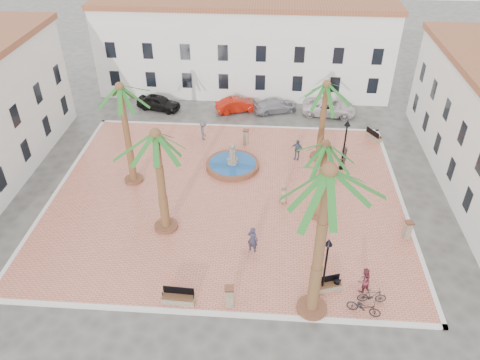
{
  "coord_description": "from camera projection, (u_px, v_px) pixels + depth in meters",
  "views": [
    {
      "loc": [
        3.01,
        -28.03,
        21.28
      ],
      "look_at": [
        1.0,
        0.0,
        1.6
      ],
      "focal_mm": 35.0,
      "sensor_mm": 36.0,
      "label": 1
    }
  ],
  "objects": [
    {
      "name": "car_black",
      "position": [
        158.0,
        102.0,
        46.93
      ],
      "size": [
        4.71,
        2.86,
        1.5
      ],
      "primitive_type": "imported",
      "rotation": [
        0.0,
        0.0,
        1.31
      ],
      "color": "black",
      "rests_on": "ground"
    },
    {
      "name": "kerb_s",
      "position": [
        208.0,
        313.0,
        26.25
      ],
      "size": [
        26.3,
        0.3,
        0.16
      ],
      "primitive_type": "cube",
      "color": "silver",
      "rests_on": "ground"
    },
    {
      "name": "pedestrian_fountain_a",
      "position": [
        284.0,
        194.0,
        34.02
      ],
      "size": [
        0.81,
        0.56,
        1.58
      ],
      "primitive_type": "imported",
      "rotation": [
        0.0,
        0.0,
        -0.08
      ],
      "color": "#997E60",
      "rests_on": "plaza"
    },
    {
      "name": "bench_e",
      "position": [
        331.0,
        172.0,
        37.25
      ],
      "size": [
        0.82,
        1.92,
        0.98
      ],
      "rotation": [
        0.0,
        0.0,
        1.43
      ],
      "color": "gray",
      "rests_on": "plaza"
    },
    {
      "name": "pedestrian_north",
      "position": [
        203.0,
        131.0,
        41.57
      ],
      "size": [
        1.05,
        1.3,
        1.76
      ],
      "primitive_type": "imported",
      "rotation": [
        0.0,
        0.0,
        1.98
      ],
      "color": "#4C4B51",
      "rests_on": "plaza"
    },
    {
      "name": "bollard_se",
      "position": [
        229.0,
        296.0,
        26.2
      ],
      "size": [
        0.57,
        0.57,
        1.46
      ],
      "rotation": [
        0.0,
        0.0,
        0.09
      ],
      "color": "gray",
      "rests_on": "plaza"
    },
    {
      "name": "ground",
      "position": [
        227.0,
        197.0,
        35.28
      ],
      "size": [
        120.0,
        120.0,
        0.0
      ],
      "primitive_type": "plane",
      "color": "#56544F",
      "rests_on": "ground"
    },
    {
      "name": "kerb_e",
      "position": [
        402.0,
        204.0,
        34.48
      ],
      "size": [
        0.3,
        22.3,
        0.16
      ],
      "primitive_type": "cube",
      "color": "silver",
      "rests_on": "ground"
    },
    {
      "name": "car_red",
      "position": [
        237.0,
        105.0,
        46.6
      ],
      "size": [
        4.47,
        2.87,
        1.39
      ],
      "primitive_type": "imported",
      "rotation": [
        0.0,
        0.0,
        1.93
      ],
      "color": "#BB1809",
      "rests_on": "ground"
    },
    {
      "name": "kerb_w",
      "position": [
        59.0,
        189.0,
        36.0
      ],
      "size": [
        0.3,
        22.3,
        0.16
      ],
      "primitive_type": "cube",
      "color": "silver",
      "rests_on": "ground"
    },
    {
      "name": "palm_nw",
      "position": [
        121.0,
        98.0,
        32.72
      ],
      "size": [
        4.72,
        4.72,
        8.25
      ],
      "color": "brown",
      "rests_on": "plaza"
    },
    {
      "name": "kerb_n",
      "position": [
        238.0,
        126.0,
        44.22
      ],
      "size": [
        26.3,
        0.3,
        0.16
      ],
      "primitive_type": "cube",
      "color": "silver",
      "rests_on": "ground"
    },
    {
      "name": "bench_se",
      "position": [
        327.0,
        286.0,
        27.44
      ],
      "size": [
        1.83,
        1.05,
        0.92
      ],
      "rotation": [
        0.0,
        0.0,
        0.32
      ],
      "color": "gray",
      "rests_on": "plaza"
    },
    {
      "name": "palm_sw",
      "position": [
        157.0,
        146.0,
        28.45
      ],
      "size": [
        5.23,
        5.23,
        7.72
      ],
      "color": "brown",
      "rests_on": "plaza"
    },
    {
      "name": "lamppost_s",
      "position": [
        327.0,
        257.0,
        25.91
      ],
      "size": [
        0.45,
        0.45,
        4.1
      ],
      "color": "black",
      "rests_on": "plaza"
    },
    {
      "name": "litter_bin",
      "position": [
        337.0,
        284.0,
        27.48
      ],
      "size": [
        0.35,
        0.35,
        0.68
      ],
      "primitive_type": "cylinder",
      "color": "black",
      "rests_on": "plaza"
    },
    {
      "name": "bollard_n",
      "position": [
        246.0,
        137.0,
        40.99
      ],
      "size": [
        0.56,
        0.56,
        1.41
      ],
      "rotation": [
        0.0,
        0.0,
        -0.12
      ],
      "color": "gray",
      "rests_on": "plaza"
    },
    {
      "name": "palm_ne",
      "position": [
        326.0,
        93.0,
        36.2
      ],
      "size": [
        4.75,
        4.75,
        6.98
      ],
      "color": "brown",
      "rests_on": "plaza"
    },
    {
      "name": "palm_e",
      "position": [
        325.0,
        154.0,
        30.38
      ],
      "size": [
        4.63,
        4.63,
        6.15
      ],
      "color": "brown",
      "rests_on": "plaza"
    },
    {
      "name": "bench_s",
      "position": [
        178.0,
        299.0,
        26.66
      ],
      "size": [
        1.92,
        0.66,
        1.0
      ],
      "rotation": [
        0.0,
        0.0,
        -0.04
      ],
      "color": "gray",
      "rests_on": "plaza"
    },
    {
      "name": "pedestrian_east",
      "position": [
        344.0,
        156.0,
        38.1
      ],
      "size": [
        0.87,
        1.68,
        1.73
      ],
      "primitive_type": "imported",
      "rotation": [
        0.0,
        0.0,
        -1.81
      ],
      "color": "#61554B",
      "rests_on": "plaza"
    },
    {
      "name": "bench_ne",
      "position": [
        374.0,
        136.0,
        42.03
      ],
      "size": [
        1.34,
        1.76,
        0.91
      ],
      "rotation": [
        0.0,
        0.0,
        2.11
      ],
      "color": "gray",
      "rests_on": "plaza"
    },
    {
      "name": "car_silver",
      "position": [
        275.0,
        106.0,
        46.54
      ],
      "size": [
        4.75,
        3.19,
        1.28
      ],
      "primitive_type": "imported",
      "rotation": [
        0.0,
        0.0,
        1.92
      ],
      "color": "#9F9FA7",
      "rests_on": "ground"
    },
    {
      "name": "bicycle_b",
      "position": [
        372.0,
        296.0,
        26.55
      ],
      "size": [
        1.67,
        0.5,
        1.0
      ],
      "primitive_type": "imported",
      "rotation": [
        0.0,
        0.0,
        1.59
      ],
      "color": "black",
      "rests_on": "plaza"
    },
    {
      "name": "plaza",
      "position": [
        227.0,
        196.0,
        35.24
      ],
      "size": [
        26.0,
        22.0,
        0.15
      ],
      "primitive_type": "cube",
      "color": "#D7765C",
      "rests_on": "ground"
    },
    {
      "name": "lamppost_e",
      "position": [
        346.0,
        137.0,
        36.45
      ],
      "size": [
        0.48,
        0.48,
        4.42
      ],
      "color": "black",
      "rests_on": "plaza"
    },
    {
      "name": "pedestrian_fountain_b",
      "position": [
        297.0,
        150.0,
        38.88
      ],
      "size": [
        1.15,
        0.82,
        1.82
      ],
      "primitive_type": "imported",
      "rotation": [
        0.0,
        0.0,
        -0.4
      ],
      "color": "#3C4F63",
      "rests_on": "plaza"
    },
    {
      "name": "bollard_e",
      "position": [
        408.0,
        230.0,
        30.87
      ],
      "size": [
        0.6,
        0.6,
        1.41
      ],
      "rotation": [
        0.0,
        0.0,
        0.22
      ],
      "color": "gray",
      "rests_on": "plaza"
    },
    {
      "name": "building_north",
      "position": [
        244.0,
        46.0,
        48.89
      ],
      "size": [
        30.4,
        7.4,
        9.5
      ],
      "color": "white",
      "rests_on": "ground"
    },
    {
      "name": "car_white",
      "position": [
        329.0,
        108.0,
        46.01
      ],
      "size": [
        5.45,
        2.91,
        1.46
      ],
      "primitive_type": "imported",
      "rotation": [
        0.0,
        0.0,
        1.47
      ],
      "color": "silver",
      "rests_on": "ground"
    },
    {
      "name": "bicycle_a",
      "position": [
        364.0,
        307.0,
        25.91
      ],
      "size": [
        2.01,
        1.23,
        1.0
      ],
      "primitive_type": "imported",
      "rotation": [
        0.0,
        0.0,
        1.25
      ],
      "color": "black",
      "rests_on": "plaza"
    },
    {
      "name": "cyclist_a",
      "position": [
        253.0,
        239.0,
        29.73
      ],
      "size": [
        0.83,
        0.7,
        1.95
      ],
      "primitive_type": "imported",
      "rotation": [
        0.0,
        0.0,
        2.75
      ],
      "color": "#2B2C44",
      "rests_on": "plaza"
    },
    {
      "name": "fountain",
      "position": [
        233.0,
        164.0,
        38.16
      ],
      "size": [
        4.34,
        4.34,
        2.24
      ],
      "color": "brown",
      "rests_on": "plaza"
    },
    {
      "name": "palm_s",
      "position": [
        327.0,
        188.0,
        21.56
      ],
      "size": [
        5.56,
        5.56,
        9.82
      ],
      "color": "brown",
      "rests_on": "plaza"
    },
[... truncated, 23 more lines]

